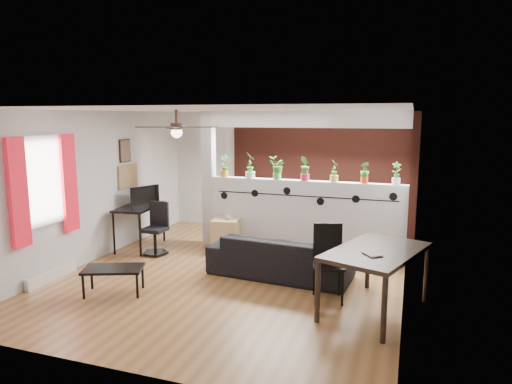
# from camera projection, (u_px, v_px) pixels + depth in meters

# --- Properties ---
(room_shell) EXTENTS (6.30, 7.10, 2.90)m
(room_shell) POSITION_uv_depth(u_px,v_px,m) (233.00, 194.00, 7.12)
(room_shell) COLOR brown
(room_shell) RESTS_ON ground
(partition_wall) EXTENTS (3.60, 0.18, 1.35)m
(partition_wall) POSITION_uv_depth(u_px,v_px,m) (304.00, 217.00, 8.37)
(partition_wall) COLOR #BCBCC1
(partition_wall) RESTS_ON ground
(ceiling_header) EXTENTS (3.60, 0.18, 0.30)m
(ceiling_header) POSITION_uv_depth(u_px,v_px,m) (306.00, 119.00, 8.08)
(ceiling_header) COLOR silver
(ceiling_header) RESTS_ON room_shell
(pier_column) EXTENTS (0.22, 0.20, 2.60)m
(pier_column) POSITION_uv_depth(u_px,v_px,m) (209.00, 179.00, 8.88)
(pier_column) COLOR #BCBCC1
(pier_column) RESTS_ON ground
(brick_panel) EXTENTS (3.90, 0.05, 2.60)m
(brick_panel) POSITION_uv_depth(u_px,v_px,m) (320.00, 174.00, 9.64)
(brick_panel) COLOR #AE4332
(brick_panel) RESTS_ON ground
(vine_decal) EXTENTS (3.31, 0.01, 0.30)m
(vine_decal) POSITION_uv_depth(u_px,v_px,m) (303.00, 196.00, 8.21)
(vine_decal) COLOR black
(vine_decal) RESTS_ON partition_wall
(window_assembly) EXTENTS (0.09, 1.30, 1.55)m
(window_assembly) POSITION_uv_depth(u_px,v_px,m) (44.00, 184.00, 6.79)
(window_assembly) COLOR white
(window_assembly) RESTS_ON room_shell
(baseboard_heater) EXTENTS (0.08, 1.00, 0.18)m
(baseboard_heater) POSITION_uv_depth(u_px,v_px,m) (52.00, 275.00, 7.02)
(baseboard_heater) COLOR silver
(baseboard_heater) RESTS_ON ground
(corkboard) EXTENTS (0.03, 0.60, 0.45)m
(corkboard) POSITION_uv_depth(u_px,v_px,m) (128.00, 176.00, 8.82)
(corkboard) COLOR olive
(corkboard) RESTS_ON room_shell
(framed_art) EXTENTS (0.03, 0.34, 0.44)m
(framed_art) POSITION_uv_depth(u_px,v_px,m) (125.00, 151.00, 8.70)
(framed_art) COLOR #8C7259
(framed_art) RESTS_ON room_shell
(ceiling_fan) EXTENTS (1.19, 1.19, 0.43)m
(ceiling_fan) POSITION_uv_depth(u_px,v_px,m) (177.00, 129.00, 6.93)
(ceiling_fan) COLOR black
(ceiling_fan) RESTS_ON room_shell
(potted_plant_0) EXTENTS (0.24, 0.20, 0.43)m
(potted_plant_0) POSITION_uv_depth(u_px,v_px,m) (224.00, 165.00, 8.73)
(potted_plant_0) COLOR orange
(potted_plant_0) RESTS_ON partition_wall
(potted_plant_1) EXTENTS (0.31, 0.33, 0.49)m
(potted_plant_1) POSITION_uv_depth(u_px,v_px,m) (250.00, 164.00, 8.55)
(potted_plant_1) COLOR silver
(potted_plant_1) RESTS_ON partition_wall
(potted_plant_2) EXTENTS (0.27, 0.26, 0.42)m
(potted_plant_2) POSITION_uv_depth(u_px,v_px,m) (277.00, 167.00, 8.39)
(potted_plant_2) COLOR #4B9837
(potted_plant_2) RESTS_ON partition_wall
(potted_plant_3) EXTENTS (0.25, 0.28, 0.45)m
(potted_plant_3) POSITION_uv_depth(u_px,v_px,m) (305.00, 168.00, 8.22)
(potted_plant_3) COLOR #BE1E3E
(potted_plant_3) RESTS_ON partition_wall
(potted_plant_4) EXTENTS (0.21, 0.24, 0.41)m
(potted_plant_4) POSITION_uv_depth(u_px,v_px,m) (334.00, 170.00, 8.05)
(potted_plant_4) COLOR gold
(potted_plant_4) RESTS_ON partition_wall
(potted_plant_5) EXTENTS (0.23, 0.23, 0.37)m
(potted_plant_5) POSITION_uv_depth(u_px,v_px,m) (365.00, 172.00, 7.89)
(potted_plant_5) COLOR red
(potted_plant_5) RESTS_ON partition_wall
(potted_plant_6) EXTENTS (0.22, 0.19, 0.39)m
(potted_plant_6) POSITION_uv_depth(u_px,v_px,m) (396.00, 173.00, 7.72)
(potted_plant_6) COLOR silver
(potted_plant_6) RESTS_ON partition_wall
(sofa) EXTENTS (2.18, 1.01, 0.62)m
(sofa) POSITION_uv_depth(u_px,v_px,m) (280.00, 257.00, 7.20)
(sofa) COLOR black
(sofa) RESTS_ON ground
(cube_shelf) EXTENTS (0.55, 0.50, 0.60)m
(cube_shelf) POSITION_uv_depth(u_px,v_px,m) (226.00, 235.00, 8.57)
(cube_shelf) COLOR tan
(cube_shelf) RESTS_ON ground
(cup) EXTENTS (0.14, 0.14, 0.09)m
(cup) POSITION_uv_depth(u_px,v_px,m) (228.00, 217.00, 8.50)
(cup) COLOR gray
(cup) RESTS_ON cube_shelf
(computer_desk) EXTENTS (0.73, 1.20, 0.82)m
(computer_desk) POSITION_uv_depth(u_px,v_px,m) (139.00, 210.00, 8.68)
(computer_desk) COLOR black
(computer_desk) RESTS_ON ground
(monitor) EXTENTS (0.35, 0.19, 0.20)m
(monitor) POSITION_uv_depth(u_px,v_px,m) (143.00, 199.00, 8.79)
(monitor) COLOR black
(monitor) RESTS_ON computer_desk
(office_chair) EXTENTS (0.49, 0.49, 0.94)m
(office_chair) POSITION_uv_depth(u_px,v_px,m) (156.00, 232.00, 8.33)
(office_chair) COLOR black
(office_chair) RESTS_ON ground
(dining_table) EXTENTS (1.37, 1.74, 0.83)m
(dining_table) POSITION_uv_depth(u_px,v_px,m) (376.00, 256.00, 5.80)
(dining_table) COLOR black
(dining_table) RESTS_ON ground
(book) EXTENTS (0.28, 0.29, 0.02)m
(book) POSITION_uv_depth(u_px,v_px,m) (366.00, 255.00, 5.53)
(book) COLOR gray
(book) RESTS_ON dining_table
(folding_chair) EXTENTS (0.52, 0.52, 1.04)m
(folding_chair) POSITION_uv_depth(u_px,v_px,m) (328.00, 255.00, 6.28)
(folding_chair) COLOR black
(folding_chair) RESTS_ON ground
(coffee_table) EXTENTS (0.93, 0.72, 0.38)m
(coffee_table) POSITION_uv_depth(u_px,v_px,m) (113.00, 270.00, 6.47)
(coffee_table) COLOR black
(coffee_table) RESTS_ON ground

